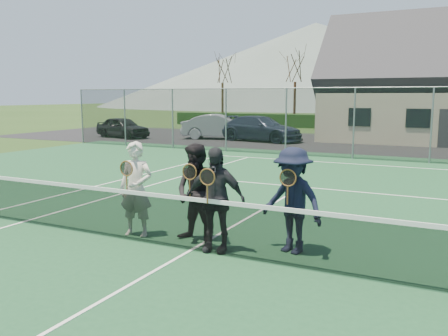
# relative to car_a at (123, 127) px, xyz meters

# --- Properties ---
(ground) EXTENTS (220.00, 220.00, 0.00)m
(ground) POSITION_rel_car_a_xyz_m (15.32, 2.57, -0.67)
(ground) COLOR #254016
(ground) RESTS_ON ground
(court_surface) EXTENTS (30.00, 30.00, 0.02)m
(court_surface) POSITION_rel_car_a_xyz_m (15.32, -17.43, -0.66)
(court_surface) COLOR #1C4C2B
(court_surface) RESTS_ON ground
(tarmac_carpark) EXTENTS (40.00, 12.00, 0.01)m
(tarmac_carpark) POSITION_rel_car_a_xyz_m (11.32, 2.57, -0.66)
(tarmac_carpark) COLOR black
(tarmac_carpark) RESTS_ON ground
(hedge_row) EXTENTS (40.00, 1.20, 1.10)m
(hedge_row) POSITION_rel_car_a_xyz_m (15.32, 14.57, -0.12)
(hedge_row) COLOR black
(hedge_row) RESTS_ON ground
(hill_west) EXTENTS (110.00, 110.00, 18.00)m
(hill_west) POSITION_rel_car_a_xyz_m (-9.68, 77.57, 8.33)
(hill_west) COLOR #576960
(hill_west) RESTS_ON ground
(car_a) EXTENTS (4.16, 2.38, 1.33)m
(car_a) POSITION_rel_car_a_xyz_m (0.00, 0.00, 0.00)
(car_a) COLOR black
(car_a) RESTS_ON ground
(car_b) EXTENTS (4.89, 2.84, 1.52)m
(car_b) POSITION_rel_car_a_xyz_m (5.98, 1.94, 0.10)
(car_b) COLOR #9A9DA2
(car_b) RESTS_ON ground
(car_c) EXTENTS (5.41, 2.93, 1.49)m
(car_c) POSITION_rel_car_a_xyz_m (8.79, 1.78, 0.08)
(car_c) COLOR #1B2337
(car_c) RESTS_ON ground
(court_markings) EXTENTS (11.03, 23.83, 0.01)m
(court_markings) POSITION_rel_car_a_xyz_m (15.32, -17.43, -0.64)
(court_markings) COLOR white
(court_markings) RESTS_ON court_surface
(tennis_net) EXTENTS (11.68, 0.08, 1.10)m
(tennis_net) POSITION_rel_car_a_xyz_m (15.32, -17.43, -0.13)
(tennis_net) COLOR slate
(tennis_net) RESTS_ON ground
(perimeter_fence) EXTENTS (30.07, 0.07, 3.02)m
(perimeter_fence) POSITION_rel_car_a_xyz_m (15.32, -3.93, 0.86)
(perimeter_fence) COLOR slate
(perimeter_fence) RESTS_ON ground
(tree_a) EXTENTS (3.20, 3.20, 7.77)m
(tree_a) POSITION_rel_car_a_xyz_m (-0.68, 15.57, 5.13)
(tree_a) COLOR #3C2815
(tree_a) RESTS_ON ground
(tree_b) EXTENTS (3.20, 3.20, 7.77)m
(tree_b) POSITION_rel_car_a_xyz_m (6.32, 15.57, 5.13)
(tree_b) COLOR #382014
(tree_b) RESTS_ON ground
(tree_c) EXTENTS (3.20, 3.20, 7.77)m
(tree_c) POSITION_rel_car_a_xyz_m (17.32, 15.57, 5.13)
(tree_c) COLOR #3B2515
(tree_c) RESTS_ON ground
(player_a) EXTENTS (0.73, 0.56, 1.80)m
(player_a) POSITION_rel_car_a_xyz_m (13.94, -17.10, 0.26)
(player_a) COLOR silver
(player_a) RESTS_ON court_surface
(player_b) EXTENTS (0.94, 0.77, 1.80)m
(player_b) POSITION_rel_car_a_xyz_m (15.17, -16.92, 0.25)
(player_b) COLOR black
(player_b) RESTS_ON court_surface
(player_c) EXTENTS (1.11, 0.60, 1.80)m
(player_c) POSITION_rel_car_a_xyz_m (15.69, -17.23, 0.26)
(player_c) COLOR #242429
(player_c) RESTS_ON court_surface
(player_d) EXTENTS (1.31, 0.98, 1.80)m
(player_d) POSITION_rel_car_a_xyz_m (16.90, -16.72, 0.25)
(player_d) COLOR black
(player_d) RESTS_ON court_surface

